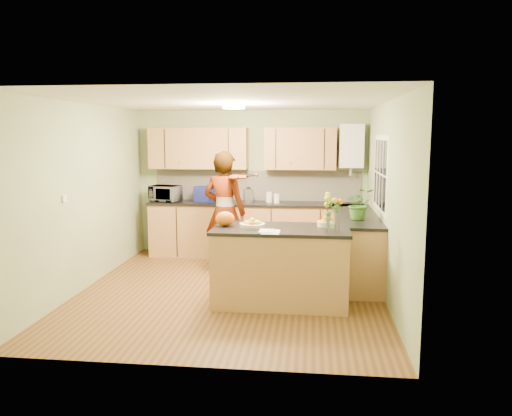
# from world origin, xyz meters

# --- Properties ---
(floor) EXTENTS (4.50, 4.50, 0.00)m
(floor) POSITION_xyz_m (0.00, 0.00, 0.00)
(floor) COLOR #513417
(floor) RESTS_ON ground
(ceiling) EXTENTS (4.00, 4.50, 0.02)m
(ceiling) POSITION_xyz_m (0.00, 0.00, 2.50)
(ceiling) COLOR silver
(ceiling) RESTS_ON wall_back
(wall_back) EXTENTS (4.00, 0.02, 2.50)m
(wall_back) POSITION_xyz_m (0.00, 2.25, 1.25)
(wall_back) COLOR gray
(wall_back) RESTS_ON floor
(wall_front) EXTENTS (4.00, 0.02, 2.50)m
(wall_front) POSITION_xyz_m (0.00, -2.25, 1.25)
(wall_front) COLOR gray
(wall_front) RESTS_ON floor
(wall_left) EXTENTS (0.02, 4.50, 2.50)m
(wall_left) POSITION_xyz_m (-2.00, 0.00, 1.25)
(wall_left) COLOR gray
(wall_left) RESTS_ON floor
(wall_right) EXTENTS (0.02, 4.50, 2.50)m
(wall_right) POSITION_xyz_m (2.00, 0.00, 1.25)
(wall_right) COLOR gray
(wall_right) RESTS_ON floor
(back_counter) EXTENTS (3.64, 0.62, 0.94)m
(back_counter) POSITION_xyz_m (0.10, 1.95, 0.47)
(back_counter) COLOR #A27841
(back_counter) RESTS_ON floor
(right_counter) EXTENTS (0.62, 2.24, 0.94)m
(right_counter) POSITION_xyz_m (1.70, 0.85, 0.47)
(right_counter) COLOR #A27841
(right_counter) RESTS_ON floor
(splashback) EXTENTS (3.60, 0.02, 0.52)m
(splashback) POSITION_xyz_m (0.10, 2.23, 1.20)
(splashback) COLOR beige
(splashback) RESTS_ON back_counter
(upper_cabinets) EXTENTS (3.20, 0.34, 0.70)m
(upper_cabinets) POSITION_xyz_m (-0.18, 2.08, 1.85)
(upper_cabinets) COLOR #A27841
(upper_cabinets) RESTS_ON wall_back
(boiler) EXTENTS (0.40, 0.30, 0.86)m
(boiler) POSITION_xyz_m (1.70, 2.09, 1.90)
(boiler) COLOR white
(boiler) RESTS_ON wall_back
(window_right) EXTENTS (0.01, 1.30, 1.05)m
(window_right) POSITION_xyz_m (1.99, 0.60, 1.55)
(window_right) COLOR white
(window_right) RESTS_ON wall_right
(light_switch) EXTENTS (0.02, 0.09, 0.09)m
(light_switch) POSITION_xyz_m (-1.99, -0.60, 1.30)
(light_switch) COLOR white
(light_switch) RESTS_ON wall_left
(ceiling_lamp) EXTENTS (0.30, 0.30, 0.07)m
(ceiling_lamp) POSITION_xyz_m (0.00, 0.30, 2.46)
(ceiling_lamp) COLOR #FFEABF
(ceiling_lamp) RESTS_ON ceiling
(peninsula_island) EXTENTS (1.67, 0.85, 0.96)m
(peninsula_island) POSITION_xyz_m (0.69, -0.42, 0.48)
(peninsula_island) COLOR #A27841
(peninsula_island) RESTS_ON floor
(fruit_dish) EXTENTS (0.31, 0.31, 0.11)m
(fruit_dish) POSITION_xyz_m (0.34, -0.42, 1.00)
(fruit_dish) COLOR #F1E0C1
(fruit_dish) RESTS_ON peninsula_island
(orange_bowl) EXTENTS (0.21, 0.21, 0.13)m
(orange_bowl) POSITION_xyz_m (1.24, -0.27, 1.01)
(orange_bowl) COLOR #F1E0C1
(orange_bowl) RESTS_ON peninsula_island
(flower_vase) EXTENTS (0.28, 0.28, 0.51)m
(flower_vase) POSITION_xyz_m (1.29, -0.60, 1.29)
(flower_vase) COLOR silver
(flower_vase) RESTS_ON peninsula_island
(orange_bag) EXTENTS (0.27, 0.24, 0.18)m
(orange_bag) POSITION_xyz_m (-0.01, -0.37, 1.05)
(orange_bag) COLOR orange
(orange_bag) RESTS_ON peninsula_island
(papers) EXTENTS (0.21, 0.29, 0.01)m
(papers) POSITION_xyz_m (0.59, -0.72, 0.96)
(papers) COLOR white
(papers) RESTS_ON peninsula_island
(violinist) EXTENTS (0.77, 0.61, 1.85)m
(violinist) POSITION_xyz_m (-0.25, 0.92, 0.92)
(violinist) COLOR #E3B58B
(violinist) RESTS_ON floor
(violin) EXTENTS (0.60, 0.52, 0.15)m
(violin) POSITION_xyz_m (-0.05, 0.70, 1.48)
(violin) COLOR #561605
(violin) RESTS_ON violinist
(microwave) EXTENTS (0.56, 0.45, 0.27)m
(microwave) POSITION_xyz_m (-1.46, 1.92, 1.08)
(microwave) COLOR white
(microwave) RESTS_ON back_counter
(blue_box) EXTENTS (0.39, 0.35, 0.26)m
(blue_box) POSITION_xyz_m (-0.78, 1.98, 1.07)
(blue_box) COLOR navy
(blue_box) RESTS_ON back_counter
(kettle) EXTENTS (0.17, 0.17, 0.31)m
(kettle) POSITION_xyz_m (-0.01, 1.92, 1.07)
(kettle) COLOR #AEAFB3
(kettle) RESTS_ON back_counter
(jar_cream) EXTENTS (0.15, 0.15, 0.17)m
(jar_cream) POSITION_xyz_m (0.34, 2.00, 1.03)
(jar_cream) COLOR #F1E0C1
(jar_cream) RESTS_ON back_counter
(jar_white) EXTENTS (0.11, 0.11, 0.16)m
(jar_white) POSITION_xyz_m (0.47, 1.90, 1.02)
(jar_white) COLOR white
(jar_white) RESTS_ON back_counter
(potted_plant) EXTENTS (0.42, 0.38, 0.43)m
(potted_plant) POSITION_xyz_m (1.70, 0.39, 1.16)
(potted_plant) COLOR #376A23
(potted_plant) RESTS_ON right_counter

